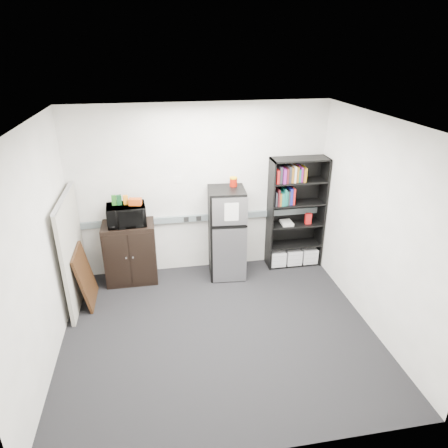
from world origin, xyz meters
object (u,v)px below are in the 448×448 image
at_px(cabinet, 131,252).
at_px(microwave, 126,215).
at_px(bookshelf, 296,214).
at_px(cubicle_partition, 73,251).
at_px(refrigerator, 227,233).

relative_size(cabinet, microwave, 1.73).
bearing_deg(bookshelf, cubicle_partition, -171.94).
xyz_separation_m(bookshelf, cabinet, (-2.68, -0.06, -0.43)).
xyz_separation_m(cubicle_partition, refrigerator, (2.26, 0.34, -0.08)).
distance_m(bookshelf, refrigerator, 1.20).
height_order(cabinet, microwave, microwave).
xyz_separation_m(cubicle_partition, cabinet, (0.75, 0.42, -0.32)).
bearing_deg(microwave, cabinet, 85.53).
height_order(bookshelf, cubicle_partition, bookshelf).
xyz_separation_m(bookshelf, microwave, (-2.68, -0.08, 0.22)).
distance_m(cubicle_partition, microwave, 0.91).
relative_size(microwave, refrigerator, 0.38).
height_order(cubicle_partition, refrigerator, cubicle_partition).
bearing_deg(cubicle_partition, cabinet, 29.32).
distance_m(bookshelf, cabinet, 2.71).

